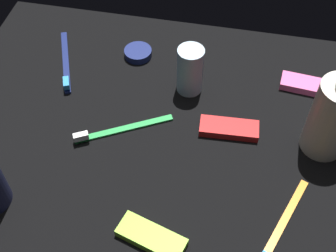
% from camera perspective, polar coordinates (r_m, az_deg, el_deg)
% --- Properties ---
extents(ground_plane, '(0.84, 0.64, 0.01)m').
position_cam_1_polar(ground_plane, '(0.81, -0.00, -1.61)').
color(ground_plane, black).
extents(bodywash_bottle, '(0.07, 0.07, 0.17)m').
position_cam_1_polar(bodywash_bottle, '(0.78, 19.98, 1.00)').
color(bodywash_bottle, silver).
rests_on(bodywash_bottle, ground_plane).
extents(deodorant_stick, '(0.05, 0.05, 0.10)m').
position_cam_1_polar(deodorant_stick, '(0.84, 2.79, 7.04)').
color(deodorant_stick, silver).
rests_on(deodorant_stick, ground_plane).
extents(toothbrush_orange, '(0.08, 0.17, 0.02)m').
position_cam_1_polar(toothbrush_orange, '(0.72, 13.86, -12.46)').
color(toothbrush_orange, orange).
rests_on(toothbrush_orange, ground_plane).
extents(toothbrush_navy, '(0.08, 0.17, 0.02)m').
position_cam_1_polar(toothbrush_navy, '(0.94, -12.75, 7.65)').
color(toothbrush_navy, navy).
rests_on(toothbrush_navy, ground_plane).
extents(toothbrush_green, '(0.16, 0.10, 0.02)m').
position_cam_1_polar(toothbrush_green, '(0.81, -6.40, -0.61)').
color(toothbrush_green, green).
rests_on(toothbrush_green, ground_plane).
extents(snack_bar_pink, '(0.11, 0.05, 0.01)m').
position_cam_1_polar(snack_bar_pink, '(0.91, 17.21, 4.90)').
color(snack_bar_pink, '#E55999').
rests_on(snack_bar_pink, ground_plane).
extents(snack_bar_red, '(0.11, 0.05, 0.01)m').
position_cam_1_polar(snack_bar_red, '(0.81, 7.68, -0.31)').
color(snack_bar_red, red).
rests_on(snack_bar_red, ground_plane).
extents(snack_bar_lime, '(0.11, 0.07, 0.01)m').
position_cam_1_polar(snack_bar_lime, '(0.69, -2.10, -13.85)').
color(snack_bar_lime, '#8CD133').
rests_on(snack_bar_lime, ground_plane).
extents(cream_tin_left, '(0.06, 0.06, 0.02)m').
position_cam_1_polar(cream_tin_left, '(0.94, -3.79, 9.16)').
color(cream_tin_left, navy).
rests_on(cream_tin_left, ground_plane).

